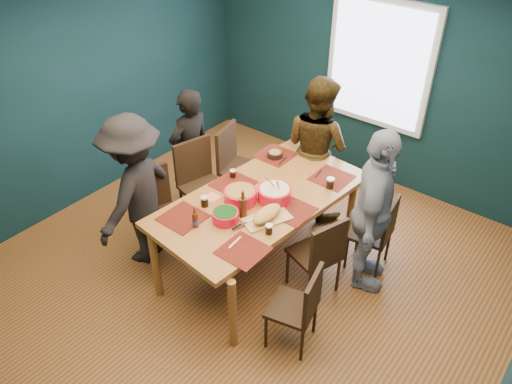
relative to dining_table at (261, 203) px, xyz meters
The scene contains 26 objects.
room 0.60m from the dining_table, 66.85° to the left, with size 5.01×5.01×2.71m.
dining_table is the anchor object (origin of this frame).
chair_left_far 1.16m from the dining_table, 144.25° to the left, with size 0.56×0.56×1.02m.
chair_left_mid 1.02m from the dining_table, behind, with size 0.57×0.57×1.04m.
chair_left_near 1.15m from the dining_table, 151.38° to the right, with size 0.57×0.57×1.00m.
chair_right_far 1.23m from the dining_table, 33.97° to the left, with size 0.45×0.45×0.88m.
chair_right_mid 0.77m from the dining_table, ahead, with size 0.53×0.53×0.93m.
chair_right_near 1.17m from the dining_table, 34.46° to the right, with size 0.48×0.48×0.87m.
person_far_left 1.28m from the dining_table, 168.15° to the left, with size 0.57×0.37×1.56m, color black.
person_back 1.18m from the dining_table, 95.14° to the left, with size 0.83×0.65×1.71m, color black.
person_right 1.10m from the dining_table, 22.92° to the left, with size 1.02×0.43×1.75m, color silver.
person_near_left 1.28m from the dining_table, 145.88° to the right, with size 1.09×0.62×1.68m, color black.
bowl_salad 0.27m from the dining_table, 121.11° to the right, with size 0.32×0.32×0.13m.
bowl_dumpling 0.21m from the dining_table, 17.00° to the left, with size 0.33×0.33×0.31m.
bowl_herbs 0.53m from the dining_table, 93.21° to the right, with size 0.25×0.25×0.11m.
cutting_board 0.39m from the dining_table, 44.22° to the right, with size 0.39×0.59×0.12m.
small_bowl 0.78m from the dining_table, 116.81° to the left, with size 0.17×0.17×0.07m.
beer_bottle_a 0.78m from the dining_table, 104.25° to the right, with size 0.06×0.06×0.21m.
beer_bottle_b 0.40m from the dining_table, 80.83° to the right, with size 0.07×0.07×0.29m.
cola_glass_a 0.59m from the dining_table, 126.35° to the right, with size 0.08×0.08×0.11m.
cola_glass_b 0.58m from the dining_table, 45.05° to the right, with size 0.07×0.07×0.09m.
cola_glass_c 0.73m from the dining_table, 51.39° to the left, with size 0.08×0.08×0.11m.
cola_glass_d 0.48m from the dining_table, 168.94° to the left, with size 0.07×0.07×0.09m.
napkin_a 0.38m from the dining_table, 16.98° to the left, with size 0.12×0.12×0.00m, color #FE7E6B.
napkin_b 0.50m from the dining_table, 140.71° to the right, with size 0.13×0.13×0.00m, color #FE7E6B.
napkin_c 0.83m from the dining_table, 66.34° to the right, with size 0.13×0.13×0.00m, color #FE7E6B.
Camera 1 is at (2.44, -2.95, 3.76)m, focal length 35.00 mm.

